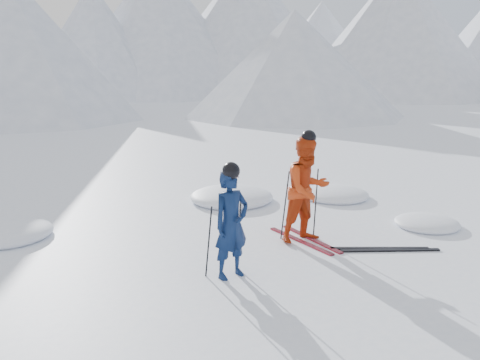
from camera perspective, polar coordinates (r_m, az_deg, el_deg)
name	(u,v)px	position (r m, az deg, el deg)	size (l,w,h in m)	color
ground	(321,235)	(9.67, 9.04, -6.12)	(160.00, 160.00, 0.00)	white
mountain_range	(128,21)	(44.29, -12.48, 17.06)	(106.15, 62.94, 15.53)	#B2BCD1
skier_blue	(231,224)	(7.48, -0.99, -4.98)	(0.60, 0.39, 1.64)	#0B1C44
skier_red	(307,190)	(9.07, 7.55, -1.07)	(0.92, 0.72, 1.90)	#BE360F
pole_blue_left	(209,242)	(7.58, -3.53, -6.94)	(0.02, 0.02, 1.09)	black
pole_blue_right	(239,234)	(7.88, -0.12, -6.13)	(0.02, 0.02, 1.09)	black
pole_red_left	(285,205)	(9.19, 5.07, -2.86)	(0.02, 0.02, 1.27)	black
pole_red_right	(316,203)	(9.43, 8.50, -2.55)	(0.02, 0.02, 1.27)	black
ski_worn_left	(300,241)	(9.27, 6.76, -6.78)	(0.09, 1.70, 0.03)	black
ski_worn_right	(311,239)	(9.40, 8.00, -6.54)	(0.09, 1.70, 0.03)	black
ski_loose_a	(380,248)	(9.15, 15.40, -7.42)	(0.09, 1.70, 0.03)	black
ski_loose_b	(390,250)	(9.12, 16.51, -7.57)	(0.09, 1.70, 0.03)	black
snow_lumps	(227,210)	(11.15, -1.52, -3.42)	(8.94, 5.07, 0.43)	white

